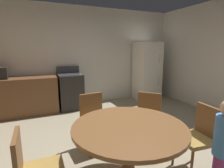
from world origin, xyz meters
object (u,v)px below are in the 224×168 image
Objects in this scene: oven_range at (71,91)px; chair_east at (199,134)px; refrigerator at (147,71)px; dining_table at (129,138)px; chair_north at (94,118)px; person_child at (224,148)px; chair_northeast at (147,117)px.

chair_east is (1.04, -3.13, 0.03)m from oven_range.
refrigerator is 1.42× the size of dining_table.
refrigerator is at bearing 125.00° from chair_north.
oven_range is 1.26× the size of chair_east.
chair_north is (-0.09, 0.96, -0.10)m from dining_table.
person_child is (-1.44, -3.49, -0.30)m from refrigerator.
chair_east and chair_northeast have the same top height.
chair_north is at bearing -90.46° from oven_range.
refrigerator reaches higher than oven_range.
chair_east is at bearing -71.60° from oven_range.
chair_east is 0.80× the size of person_child.
person_child is at bearing -75.83° from oven_range.
dining_table is at bearing 0.00° from person_child.
chair_east is 1.00× the size of chair_north.
oven_range reaches higher than chair_northeast.
chair_northeast is at bearing -123.94° from refrigerator.
person_child reaches higher than chair_northeast.
chair_northeast is (0.71, 0.66, -0.10)m from dining_table.
chair_east is (0.96, -0.10, -0.10)m from dining_table.
chair_east reaches higher than dining_table.
chair_east and chair_north have the same top height.
dining_table is at bearing -0.00° from chair_northeast.
chair_east is 1.50m from chair_north.
refrigerator is 1.61× the size of person_child.
dining_table is 0.97m from chair_north.
person_child is at bearing 26.06° from chair_north.
refrigerator is 3.12m from chair_north.
chair_northeast and chair_north have the same top height.
oven_range is 2.49m from chair_northeast.
oven_range reaches higher than chair_east.
person_child is (-0.14, -0.42, 0.08)m from chair_east.
refrigerator is 3.79m from person_child.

